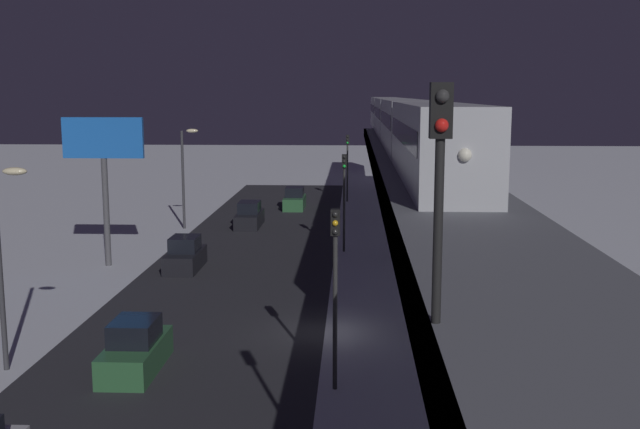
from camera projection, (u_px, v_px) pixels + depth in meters
The scene contains 15 objects.
ground_plane at pixel (314, 332), 32.69m from camera, with size 240.00×240.00×0.00m, color silver.
avenue_asphalt at pixel (200, 330), 32.91m from camera, with size 11.00×106.01×0.01m, color #28282D.
elevated_railway at pixel (436, 207), 31.57m from camera, with size 5.00×106.01×6.44m.
subway_train at pixel (398, 119), 60.64m from camera, with size 2.94×74.07×3.40m.
rail_signal at pixel (440, 162), 12.22m from camera, with size 0.36×0.41×4.00m.
sedan_black at pixel (249, 216), 58.58m from camera, with size 1.80×4.78×1.97m.
sedan_black_2 at pixel (185, 256), 44.28m from camera, with size 1.80×4.24×1.97m.
sedan_green at pixel (295, 200), 67.69m from camera, with size 1.80×4.31×1.97m.
sedan_green_2 at pixel (135, 350), 28.06m from camera, with size 1.80×4.31×1.97m.
traffic_light_near at pixel (335, 273), 25.74m from camera, with size 0.32×0.44×6.40m.
traffic_light_mid at pixel (344, 188), 48.73m from camera, with size 0.32×0.44×6.40m.
traffic_light_far at pixel (347, 158), 71.71m from camera, with size 0.32×0.44×6.40m.
commercial_billboard at pixel (104, 153), 44.32m from camera, with size 4.80×0.36×8.90m.
street_lamp_near at pixel (4, 244), 27.49m from camera, with size 1.35×0.44×7.65m.
street_lamp_far at pixel (186, 166), 57.07m from camera, with size 1.35×0.44×7.65m.
Camera 1 is at (-1.68, 31.41, 10.26)m, focal length 42.18 mm.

